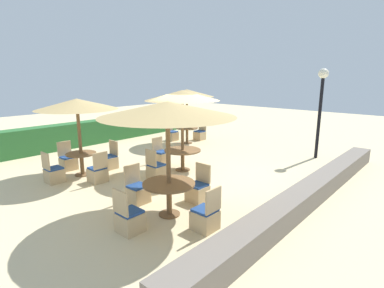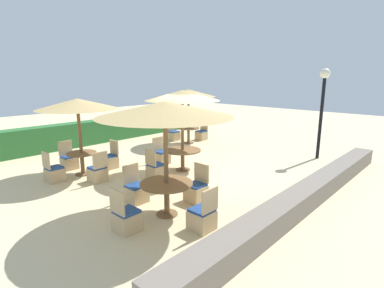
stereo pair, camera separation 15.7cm
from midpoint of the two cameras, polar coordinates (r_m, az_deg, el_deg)
ground_plane at (r=9.55m, az=2.22°, el=-5.81°), size 40.00×40.00×0.00m
hedge_row at (r=14.55m, az=-18.70°, el=2.17°), size 13.00×0.70×1.05m
stone_border at (r=7.93m, az=20.87°, el=-8.81°), size 10.00×0.56×0.49m
lamp_post at (r=12.00m, az=23.08°, el=8.49°), size 0.36×0.36×3.32m
parasol_front_left at (r=6.29m, az=-5.41°, el=6.56°), size 2.89×2.89×2.54m
round_table_front_left at (r=6.71m, az=-5.09°, el=-8.54°), size 1.16×1.16×0.76m
patio_chair_front_left_east at (r=7.53m, az=0.54°, el=-8.92°), size 0.46×0.46×0.93m
patio_chair_front_left_south at (r=6.23m, az=1.87°, el=-13.82°), size 0.46×0.46×0.93m
patio_chair_front_left_north at (r=7.59m, az=-10.92°, el=-8.99°), size 0.46×0.46×0.93m
patio_chair_front_left_west at (r=6.28m, az=-12.56°, el=-13.88°), size 0.46×0.46×0.93m
parasol_back_left at (r=9.71m, az=-21.52°, el=7.03°), size 2.42×2.42×2.39m
round_table_back_left at (r=9.99m, az=-20.73°, el=-2.65°), size 0.91×0.91×0.71m
patio_chair_back_left_west at (r=9.70m, az=-25.27°, el=-5.15°), size 0.46×0.46×0.93m
patio_chair_back_left_north at (r=10.82m, az=-22.90°, el=-3.14°), size 0.46×0.46×0.93m
patio_chair_back_left_south at (r=9.27m, az=-17.96°, el=-5.34°), size 0.46×0.46×0.93m
patio_chair_back_left_east at (r=10.47m, az=-15.87°, el=-3.12°), size 0.46×0.46×0.93m
parasol_center at (r=9.51m, az=-2.36°, el=9.16°), size 2.37×2.37×2.62m
round_table_center at (r=9.81m, az=-2.26°, el=-1.81°), size 1.19×1.19×0.70m
patio_chair_center_west at (r=9.19m, az=-7.33°, el=-4.95°), size 0.46×0.46×0.93m
patio_chair_center_north at (r=10.70m, az=-6.31°, el=-2.35°), size 0.46×0.46×0.93m
parasol_back_right at (r=13.59m, az=-1.32°, el=9.63°), size 2.43×2.43×2.46m
round_table_back_right at (r=13.79m, az=-1.28°, el=2.46°), size 1.00×1.00×0.73m
patio_chair_back_right_north at (r=14.51m, az=-4.15°, el=1.73°), size 0.46×0.46×0.93m
patio_chair_back_right_east at (r=14.60m, az=1.20°, el=1.83°), size 0.46×0.46×0.93m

